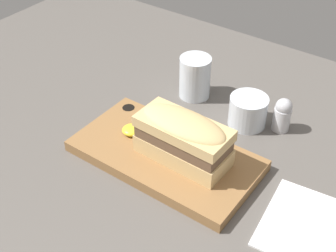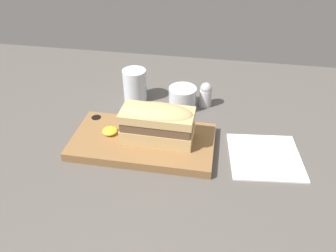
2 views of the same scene
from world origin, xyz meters
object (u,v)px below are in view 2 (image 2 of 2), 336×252
water_glass (135,87)px  napkin (265,157)px  serving_board (144,142)px  wine_glass (182,99)px  salt_shaker (206,94)px  sandwich (157,122)px

water_glass → napkin: water_glass is taller
water_glass → napkin: size_ratio=0.52×
serving_board → wine_glass: 20.28cm
wine_glass → salt_shaker: salt_shaker is taller
serving_board → sandwich: sandwich is taller
wine_glass → napkin: bearing=-39.4°
sandwich → napkin: (26.07, 0.05, -7.03)cm
serving_board → napkin: size_ratio=1.90×
serving_board → wine_glass: bearing=70.1°
serving_board → water_glass: water_glass is taller
sandwich → salt_shaker: (10.03, 21.00, -3.50)cm
serving_board → water_glass: bearing=110.0°
napkin → serving_board: bearing=-179.1°
water_glass → sandwich: bearing=-62.1°
water_glass → wine_glass: bearing=-9.6°
serving_board → napkin: (29.39, 0.47, -0.90)cm
napkin → water_glass: bearing=150.6°
wine_glass → napkin: 29.27cm
salt_shaker → water_glass: bearing=179.9°
sandwich → water_glass: sandwich is taller
serving_board → water_glass: 23.05cm
wine_glass → water_glass: bearing=170.4°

